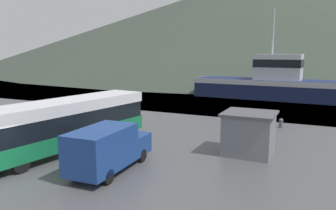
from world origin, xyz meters
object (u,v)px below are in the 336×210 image
(delivery_van, at_px, (108,148))
(dock_kiosk, at_px, (249,133))
(fishing_boat, at_px, (267,82))
(tour_bus, at_px, (68,122))
(storage_bin, at_px, (35,120))

(delivery_van, height_order, dock_kiosk, dock_kiosk)
(delivery_van, height_order, fishing_boat, fishing_boat)
(tour_bus, relative_size, fishing_boat, 0.65)
(tour_bus, height_order, delivery_van, tour_bus)
(fishing_boat, relative_size, storage_bin, 11.64)
(delivery_van, distance_m, dock_kiosk, 8.19)
(tour_bus, xyz_separation_m, delivery_van, (4.32, -2.01, -0.53))
(tour_bus, height_order, dock_kiosk, tour_bus)
(fishing_boat, xyz_separation_m, dock_kiosk, (2.75, -24.46, -0.81))
(delivery_van, xyz_separation_m, storage_bin, (-10.77, 5.39, -0.56))
(delivery_van, bearing_deg, tour_bus, 152.51)
(dock_kiosk, bearing_deg, delivery_van, -134.42)
(storage_bin, bearing_deg, fishing_boat, 61.12)
(dock_kiosk, bearing_deg, storage_bin, -178.41)
(delivery_van, bearing_deg, fishing_boat, 81.87)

